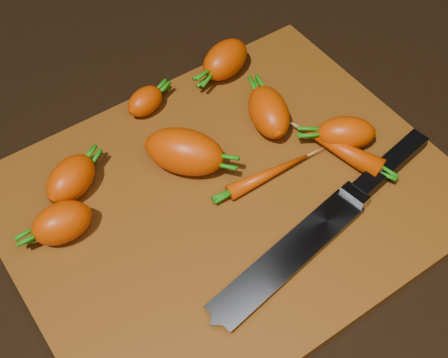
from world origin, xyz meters
TOP-DOWN VIEW (x-y plane):
  - ground at (0.00, 0.00)m, footprint 2.00×2.00m
  - cutting_board at (0.00, 0.00)m, footprint 0.50×0.40m
  - carrot_0 at (-0.14, 0.11)m, footprint 0.08×0.07m
  - carrot_1 at (-0.18, 0.06)m, footprint 0.07×0.05m
  - carrot_2 at (-0.02, 0.06)m, footprint 0.10×0.11m
  - carrot_3 at (0.10, 0.06)m, footprint 0.07×0.09m
  - carrot_4 at (0.11, 0.17)m, footprint 0.08×0.07m
  - carrot_5 at (-0.01, 0.17)m, footprint 0.06×0.05m
  - carrot_6 at (0.16, -0.02)m, footprint 0.08×0.07m
  - carrot_7 at (0.05, -0.01)m, footprint 0.11×0.03m
  - carrot_8 at (0.14, -0.03)m, footprint 0.06×0.11m
  - knife at (0.02, -0.10)m, footprint 0.34×0.08m

SIDE VIEW (x-z plane):
  - ground at x=0.00m, z-range -0.01..0.00m
  - cutting_board at x=0.00m, z-range 0.00..0.01m
  - knife at x=0.02m, z-range 0.01..0.03m
  - carrot_7 at x=0.05m, z-range 0.01..0.03m
  - carrot_8 at x=0.14m, z-range 0.01..0.04m
  - carrot_5 at x=-0.01m, z-range 0.01..0.05m
  - carrot_6 at x=0.16m, z-range 0.01..0.05m
  - carrot_0 at x=-0.14m, z-range 0.01..0.06m
  - carrot_1 at x=-0.18m, z-range 0.01..0.06m
  - carrot_4 at x=0.11m, z-range 0.01..0.06m
  - carrot_3 at x=0.10m, z-range 0.01..0.06m
  - carrot_2 at x=-0.02m, z-range 0.01..0.07m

